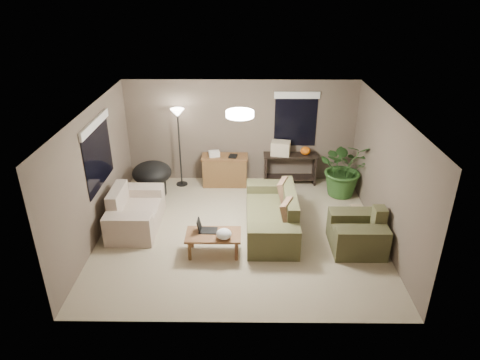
{
  "coord_description": "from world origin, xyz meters",
  "views": [
    {
      "loc": [
        0.08,
        -7.31,
        4.64
      ],
      "look_at": [
        0.0,
        0.2,
        1.05
      ],
      "focal_mm": 32.0,
      "sensor_mm": 36.0,
      "label": 1
    }
  ],
  "objects_px": {
    "loveseat": "(134,213)",
    "console_table": "(290,166)",
    "papasan_chair": "(152,176)",
    "coffee_table": "(213,237)",
    "desk": "(225,170)",
    "armchair": "(358,234)",
    "houseplant": "(344,174)",
    "cat_scratching_post": "(355,219)",
    "main_sofa": "(273,216)",
    "floor_lamp": "(178,122)"
  },
  "relations": [
    {
      "from": "loveseat",
      "to": "armchair",
      "type": "bearing_deg",
      "value": -9.36
    },
    {
      "from": "floor_lamp",
      "to": "houseplant",
      "type": "xyz_separation_m",
      "value": [
        3.84,
        -0.49,
        -1.07
      ]
    },
    {
      "from": "houseplant",
      "to": "desk",
      "type": "bearing_deg",
      "value": 169.74
    },
    {
      "from": "loveseat",
      "to": "armchair",
      "type": "height_order",
      "value": "same"
    },
    {
      "from": "console_table",
      "to": "papasan_chair",
      "type": "distance_m",
      "value": 3.31
    },
    {
      "from": "loveseat",
      "to": "papasan_chair",
      "type": "relative_size",
      "value": 1.52
    },
    {
      "from": "armchair",
      "to": "houseplant",
      "type": "relative_size",
      "value": 0.73
    },
    {
      "from": "main_sofa",
      "to": "loveseat",
      "type": "distance_m",
      "value": 2.8
    },
    {
      "from": "console_table",
      "to": "desk",
      "type": "bearing_deg",
      "value": -176.04
    },
    {
      "from": "armchair",
      "to": "papasan_chair",
      "type": "relative_size",
      "value": 0.95
    },
    {
      "from": "desk",
      "to": "papasan_chair",
      "type": "distance_m",
      "value": 1.74
    },
    {
      "from": "main_sofa",
      "to": "houseplant",
      "type": "distance_m",
      "value": 2.34
    },
    {
      "from": "armchair",
      "to": "coffee_table",
      "type": "relative_size",
      "value": 1.0
    },
    {
      "from": "main_sofa",
      "to": "cat_scratching_post",
      "type": "relative_size",
      "value": 4.4
    },
    {
      "from": "coffee_table",
      "to": "papasan_chair",
      "type": "distance_m",
      "value": 2.84
    },
    {
      "from": "loveseat",
      "to": "houseplant",
      "type": "distance_m",
      "value": 4.77
    },
    {
      "from": "armchair",
      "to": "houseplant",
      "type": "distance_m",
      "value": 2.19
    },
    {
      "from": "main_sofa",
      "to": "coffee_table",
      "type": "height_order",
      "value": "main_sofa"
    },
    {
      "from": "cat_scratching_post",
      "to": "coffee_table",
      "type": "bearing_deg",
      "value": -162.35
    },
    {
      "from": "floor_lamp",
      "to": "armchair",
      "type": "bearing_deg",
      "value": -36.06
    },
    {
      "from": "loveseat",
      "to": "cat_scratching_post",
      "type": "relative_size",
      "value": 3.2
    },
    {
      "from": "desk",
      "to": "houseplant",
      "type": "height_order",
      "value": "houseplant"
    },
    {
      "from": "loveseat",
      "to": "console_table",
      "type": "height_order",
      "value": "loveseat"
    },
    {
      "from": "armchair",
      "to": "coffee_table",
      "type": "height_order",
      "value": "armchair"
    },
    {
      "from": "main_sofa",
      "to": "desk",
      "type": "xyz_separation_m",
      "value": [
        -1.05,
        2.05,
        0.08
      ]
    },
    {
      "from": "coffee_table",
      "to": "desk",
      "type": "distance_m",
      "value": 2.9
    },
    {
      "from": "armchair",
      "to": "papasan_chair",
      "type": "height_order",
      "value": "armchair"
    },
    {
      "from": "main_sofa",
      "to": "armchair",
      "type": "xyz_separation_m",
      "value": [
        1.55,
        -0.62,
        0.0
      ]
    },
    {
      "from": "armchair",
      "to": "desk",
      "type": "height_order",
      "value": "armchair"
    },
    {
      "from": "coffee_table",
      "to": "console_table",
      "type": "xyz_separation_m",
      "value": [
        1.68,
        3.01,
        0.08
      ]
    },
    {
      "from": "desk",
      "to": "floor_lamp",
      "type": "height_order",
      "value": "floor_lamp"
    },
    {
      "from": "console_table",
      "to": "houseplant",
      "type": "relative_size",
      "value": 0.95
    },
    {
      "from": "main_sofa",
      "to": "papasan_chair",
      "type": "xyz_separation_m",
      "value": [
        -2.7,
        1.52,
        0.17
      ]
    },
    {
      "from": "armchair",
      "to": "floor_lamp",
      "type": "xyz_separation_m",
      "value": [
        -3.66,
        2.66,
        1.3
      ]
    },
    {
      "from": "cat_scratching_post",
      "to": "houseplant",
      "type": "bearing_deg",
      "value": 87.48
    },
    {
      "from": "loveseat",
      "to": "coffee_table",
      "type": "xyz_separation_m",
      "value": [
        1.67,
        -0.94,
        0.06
      ]
    },
    {
      "from": "armchair",
      "to": "console_table",
      "type": "height_order",
      "value": "armchair"
    },
    {
      "from": "armchair",
      "to": "houseplant",
      "type": "height_order",
      "value": "houseplant"
    },
    {
      "from": "loveseat",
      "to": "console_table",
      "type": "relative_size",
      "value": 1.23
    },
    {
      "from": "loveseat",
      "to": "armchair",
      "type": "distance_m",
      "value": 4.41
    },
    {
      "from": "console_table",
      "to": "cat_scratching_post",
      "type": "bearing_deg",
      "value": -62.14
    },
    {
      "from": "main_sofa",
      "to": "houseplant",
      "type": "height_order",
      "value": "houseplant"
    },
    {
      "from": "armchair",
      "to": "coffee_table",
      "type": "bearing_deg",
      "value": -175.2
    },
    {
      "from": "main_sofa",
      "to": "armchair",
      "type": "height_order",
      "value": "same"
    },
    {
      "from": "console_table",
      "to": "floor_lamp",
      "type": "relative_size",
      "value": 0.68
    },
    {
      "from": "papasan_chair",
      "to": "cat_scratching_post",
      "type": "relative_size",
      "value": 2.1
    },
    {
      "from": "armchair",
      "to": "floor_lamp",
      "type": "distance_m",
      "value": 4.71
    },
    {
      "from": "coffee_table",
      "to": "cat_scratching_post",
      "type": "distance_m",
      "value": 2.94
    },
    {
      "from": "papasan_chair",
      "to": "cat_scratching_post",
      "type": "height_order",
      "value": "papasan_chair"
    },
    {
      "from": "loveseat",
      "to": "houseplant",
      "type": "relative_size",
      "value": 1.18
    }
  ]
}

